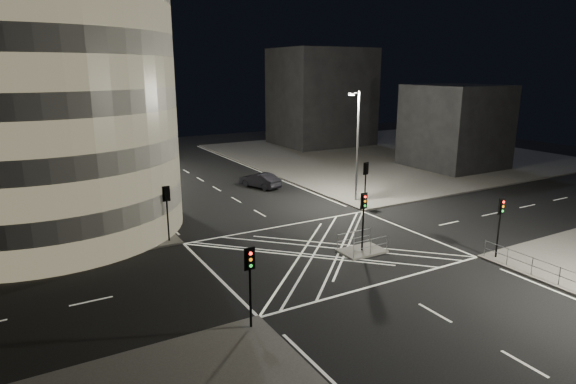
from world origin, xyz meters
TOP-DOWN VIEW (x-y plane):
  - ground at (0.00, 0.00)m, footprint 120.00×120.00m
  - sidewalk_far_right at (29.00, 27.00)m, footprint 42.00×42.00m
  - central_island at (2.00, -1.50)m, footprint 3.00×2.00m
  - building_right_far at (26.00, 40.00)m, footprint 14.00×12.00m
  - building_right_near at (30.00, 16.00)m, footprint 10.00×10.00m
  - building_far_end at (-4.00, 58.00)m, footprint 18.00×8.00m
  - tree_a at (-10.50, 9.00)m, footprint 3.96×3.96m
  - tree_b at (-10.50, 15.00)m, footprint 5.07×5.07m
  - tree_c at (-10.50, 21.00)m, footprint 4.38×4.38m
  - tree_d at (-10.50, 27.00)m, footprint 4.77×4.77m
  - tree_e at (-10.50, 33.00)m, footprint 4.04×4.04m
  - traffic_signal_fl at (-8.80, 6.80)m, footprint 0.55×0.22m
  - traffic_signal_nl at (-8.80, -6.80)m, footprint 0.55×0.22m
  - traffic_signal_fr at (8.80, 6.80)m, footprint 0.55×0.22m
  - traffic_signal_nr at (8.80, -6.80)m, footprint 0.55×0.22m
  - traffic_signal_island at (2.00, -1.50)m, footprint 0.55×0.22m
  - street_lamp_left_near at (-9.44, 12.00)m, footprint 1.25×0.25m
  - street_lamp_left_far at (-9.44, 30.00)m, footprint 1.25×0.25m
  - street_lamp_right_far at (9.44, 9.00)m, footprint 1.25×0.25m
  - railing_near_right at (8.30, -12.15)m, footprint 0.06×11.70m
  - railing_island_south at (2.00, -2.40)m, footprint 2.80×0.06m
  - railing_island_north at (2.00, -0.60)m, footprint 2.80×0.06m
  - sedan at (4.15, 18.28)m, footprint 3.08×5.02m

SIDE VIEW (x-z plane):
  - ground at x=0.00m, z-range 0.00..0.00m
  - sidewalk_far_right at x=29.00m, z-range 0.00..0.15m
  - central_island at x=2.00m, z-range 0.00..0.15m
  - railing_near_right at x=8.30m, z-range 0.15..1.25m
  - railing_island_south at x=2.00m, z-range 0.15..1.25m
  - railing_island_north at x=2.00m, z-range 0.15..1.25m
  - sedan at x=4.15m, z-range 0.00..1.56m
  - traffic_signal_fl at x=-8.80m, z-range 0.91..4.91m
  - traffic_signal_nl at x=-8.80m, z-range 0.91..4.91m
  - traffic_signal_fr at x=8.80m, z-range 0.91..4.91m
  - traffic_signal_nr at x=8.80m, z-range 0.91..4.91m
  - traffic_signal_island at x=2.00m, z-range 0.91..4.91m
  - tree_e at x=-10.50m, z-range 0.88..7.02m
  - tree_a at x=-10.50m, z-range 1.12..7.62m
  - tree_c at x=-10.50m, z-range 1.12..8.12m
  - building_right_near at x=30.00m, z-range 0.15..10.15m
  - tree_d at x=-10.50m, z-range 1.44..9.54m
  - street_lamp_left_near at x=-9.44m, z-range 0.54..10.54m
  - street_lamp_left_far at x=-9.44m, z-range 0.54..10.54m
  - street_lamp_right_far at x=9.44m, z-range 0.54..10.54m
  - tree_b at x=-10.50m, z-range 1.39..9.70m
  - building_right_far at x=26.00m, z-range 0.15..15.15m
  - building_far_end at x=-4.00m, z-range 0.00..18.00m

